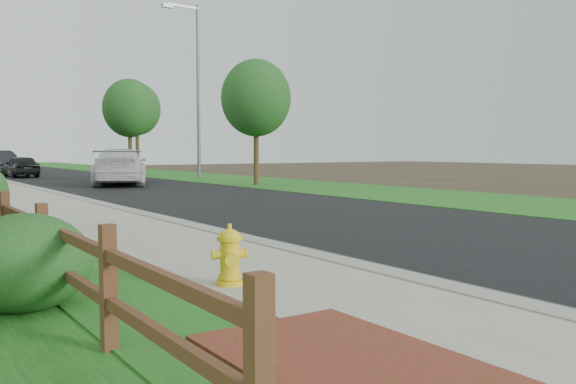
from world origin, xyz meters
TOP-DOWN VIEW (x-y plane):
  - ground at (0.00, 0.00)m, footprint 120.00×120.00m
  - road at (4.60, 35.00)m, footprint 8.00×90.00m
  - verge_far at (11.50, 35.00)m, footprint 6.00×90.00m
  - brick_patch at (-2.20, -1.00)m, footprint 1.60×2.40m
  - fire_hydrant at (-1.70, 1.78)m, footprint 0.48×0.39m
  - white_suv at (4.54, 24.06)m, footprint 4.39×6.41m
  - dark_car_mid at (2.26, 35.58)m, footprint 1.68×3.96m
  - streetlight at (10.44, 28.04)m, footprint 2.33×0.36m
  - shrub_a at (-3.90, 2.27)m, footprint 1.79×1.79m
  - tree_near_right at (9.88, 20.30)m, footprint 3.32×3.32m
  - tree_mid_right at (9.00, 35.12)m, footprint 3.54×3.54m
  - tree_far_right at (12.62, 43.55)m, footprint 3.86×3.86m

SIDE VIEW (x-z plane):
  - ground at x=0.00m, z-range 0.00..0.00m
  - road at x=4.60m, z-range 0.00..0.02m
  - verge_far at x=11.50m, z-range 0.00..0.04m
  - brick_patch at x=-2.20m, z-range 0.00..0.11m
  - fire_hydrant at x=-1.70m, z-range 0.07..0.80m
  - shrub_a at x=-3.90m, z-range 0.00..1.05m
  - dark_car_mid at x=2.26m, z-range 0.02..1.35m
  - white_suv at x=4.54m, z-range 0.02..1.74m
  - tree_near_right at x=9.88m, z-range 1.15..7.13m
  - tree_mid_right at x=9.00m, z-range 1.25..7.66m
  - tree_far_right at x=12.62m, z-range 1.42..8.54m
  - streetlight at x=10.44m, z-range 0.67..10.75m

